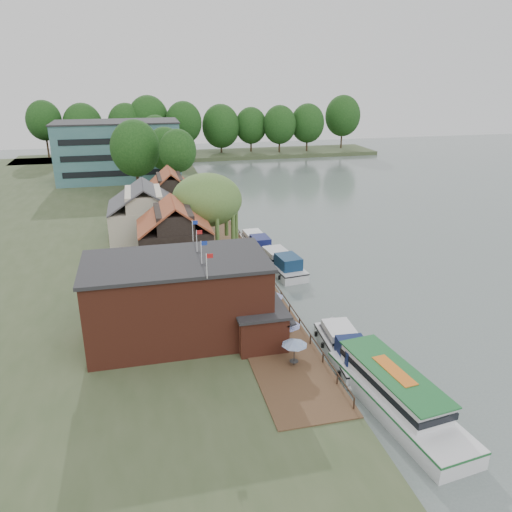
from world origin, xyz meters
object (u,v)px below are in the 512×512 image
umbrella_1 (287,332)px  umbrella_2 (267,318)px  cottage_a (175,238)px  hotel_block (118,151)px  pub (201,297)px  umbrella_5 (258,276)px  cruiser_2 (256,241)px  cottage_c (171,198)px  umbrella_3 (272,303)px  willow (207,215)px  swan (350,388)px  cottage_b (145,216)px  umbrella_0 (294,352)px  umbrella_4 (255,285)px  cruiser_1 (281,261)px  cruiser_0 (345,345)px  umbrella_6 (250,263)px  tour_boat (398,393)px

umbrella_1 → umbrella_2: bearing=108.5°
cottage_a → hotel_block: bearing=97.1°
pub → umbrella_5: (7.23, 8.73, -2.36)m
cruiser_2 → hotel_block: bearing=108.9°
cottage_a → cottage_c: 19.03m
pub → umbrella_3: bearing=16.7°
willow → swan: size_ratio=23.69×
umbrella_2 → umbrella_1: bearing=-71.5°
willow → umbrella_1: willow is taller
swan → cottage_b: bearing=112.0°
umbrella_0 → swan: (3.66, -2.76, -2.07)m
umbrella_3 → umbrella_4: bearing=97.6°
swan → cruiser_1: bearing=86.1°
pub → cruiser_0: bearing=-24.0°
hotel_block → cruiser_1: size_ratio=2.40×
cottage_b → umbrella_6: bearing=-47.0°
cruiser_1 → cottage_c: bearing=114.9°
pub → umbrella_6: bearing=60.4°
cottage_b → umbrella_1: 30.77m
tour_boat → umbrella_5: bearing=96.1°
cottage_c → cruiser_1: size_ratio=0.80×
umbrella_2 → umbrella_6: same height
cottage_c → umbrella_0: (6.33, -40.85, -2.96)m
cottage_c → tour_boat: 48.31m
cottage_b → umbrella_2: size_ratio=3.95×
umbrella_2 → umbrella_5: bearing=81.0°
pub → cruiser_1: size_ratio=1.89×
cruiser_0 → cruiser_2: bearing=95.3°
umbrella_6 → swan: size_ratio=5.40×
cottage_a → swan: bearing=-65.9°
umbrella_2 → cruiser_0: bearing=-36.5°
pub → umbrella_6: pub is taller
cruiser_0 → tour_boat: tour_boat is taller
hotel_block → swan: (17.99, -80.61, -6.93)m
cruiser_1 → tour_boat: bearing=-95.8°
umbrella_6 → cruiser_0: 18.44m
cottage_a → cottage_c: (1.00, 19.00, 0.00)m
cottage_b → cruiser_0: size_ratio=0.94×
cruiser_0 → cruiser_2: (-0.90, 28.49, -0.04)m
pub → cottage_a: (-1.00, 15.00, 0.60)m
cruiser_2 → cottage_c: bearing=132.5°
umbrella_3 → cruiser_1: 13.94m
willow → umbrella_0: willow is taller
umbrella_0 → pub: bearing=132.7°
umbrella_4 → umbrella_5: same height
cruiser_0 → umbrella_3: bearing=125.7°
umbrella_5 → cruiser_1: bearing=55.1°
umbrella_0 → cruiser_1: size_ratio=0.22×
cottage_c → tour_boat: size_ratio=0.62×
umbrella_4 → cruiser_1: size_ratio=0.23×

